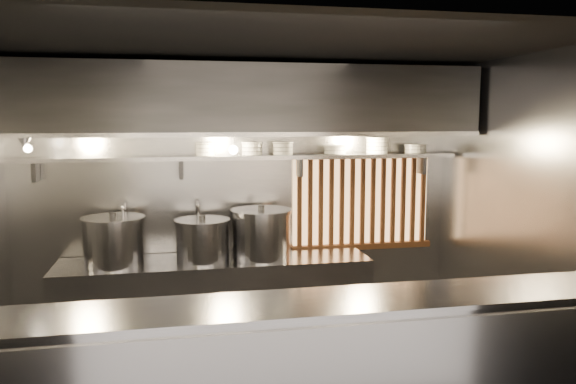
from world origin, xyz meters
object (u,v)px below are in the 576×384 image
object	(u,v)px
heat_lamp	(24,142)
stock_pot_left	(114,241)
stock_pot_right	(261,233)
stock_pot_mid	(203,240)
pendant_bulb	(233,150)

from	to	relation	value
heat_lamp	stock_pot_left	distance (m)	1.17
stock_pot_left	stock_pot_right	size ratio (longest dim) A/B	0.80
stock_pot_mid	heat_lamp	bearing A→B (deg)	-170.57
stock_pot_left	stock_pot_mid	world-z (taller)	stock_pot_left
stock_pot_right	stock_pot_mid	bearing A→B (deg)	-178.36
stock_pot_left	stock_pot_right	distance (m)	1.39
pendant_bulb	heat_lamp	bearing A→B (deg)	-169.00
stock_pot_left	stock_pot_mid	size ratio (longest dim) A/B	0.90
pendant_bulb	stock_pot_left	bearing A→B (deg)	-175.02
stock_pot_left	stock_pot_mid	bearing A→B (deg)	-0.36
pendant_bulb	stock_pot_right	size ratio (longest dim) A/B	0.24
stock_pot_mid	stock_pot_right	xyz separation A→B (m)	(0.57, 0.02, 0.04)
stock_pot_left	stock_pot_right	world-z (taller)	stock_pot_right
stock_pot_mid	stock_pot_right	bearing A→B (deg)	1.64
pendant_bulb	stock_pot_mid	world-z (taller)	pendant_bulb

